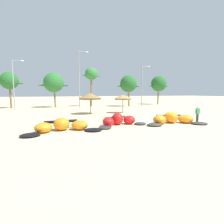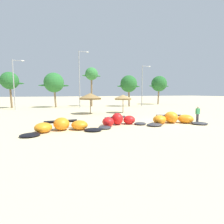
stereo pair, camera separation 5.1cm
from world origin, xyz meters
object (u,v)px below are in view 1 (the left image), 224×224
Objects in this scene: palm_leftmost at (9,81)px; person_near_kites at (197,114)px; lamppost_east_center at (143,83)px; palm_center_left at (128,84)px; palm_left_of_gap at (91,75)px; lamppost_west_center at (80,77)px; beach_umbrella_near_van at (90,96)px; beach_umbrella_middle at (123,97)px; kite_left_of_center at (173,119)px; palm_left at (54,83)px; lamppost_west at (14,82)px; kite_far_left at (62,126)px; kite_left at (119,121)px; palm_center_right at (159,84)px.

person_near_kites is at bearing -50.58° from palm_leftmost.
palm_center_left is at bearing 161.64° from lamppost_east_center.
lamppost_west_center reaches higher than palm_left_of_gap.
palm_leftmost reaches higher than beach_umbrella_near_van.
palm_center_left is at bearing 61.00° from beach_umbrella_middle.
kite_left_of_center is 0.88× the size of palm_left.
beach_umbrella_near_van is 11.10m from lamppost_west_center.
lamppost_west reaches higher than palm_leftmost.
person_near_kites is 0.19× the size of lamppost_west.
palm_leftmost is (-16.97, 14.75, 2.87)m from beach_umbrella_middle.
kite_far_left is 27.38m from lamppost_east_center.
beach_umbrella_near_van is 14.46m from palm_left_of_gap.
person_near_kites is 32.62m from palm_leftmost.
kite_left is at bearing -125.08° from lamppost_east_center.
palm_left reaches higher than beach_umbrella_middle.
kite_left_of_center is 0.91× the size of palm_center_left.
kite_left is at bearing -86.99° from beach_umbrella_near_van.
palm_leftmost is at bearing 171.06° from palm_center_left.
palm_left is at bearing 89.33° from kite_far_left.
kite_left_of_center is at bearing -75.89° from lamppost_west_center.
palm_left is 7.02m from lamppost_west.
palm_leftmost is at bearing 179.83° from palm_center_right.
palm_left is 1.04× the size of palm_center_left.
palm_left_of_gap reaches higher than palm_center_left.
beach_umbrella_middle is 0.40× the size of palm_center_left.
palm_center_right is (20.61, 23.52, 4.77)m from kite_left.
palm_left_of_gap is at bearing 71.20° from kite_far_left.
kite_left_of_center is 3.77× the size of person_near_kites.
kite_far_left is at bearing -108.80° from palm_left_of_gap.
lamppost_west is (-19.12, 21.35, 4.04)m from person_near_kites.
palm_left_of_gap is at bearing 101.50° from person_near_kites.
lamppost_east_center is at bearing -11.18° from palm_left.
lamppost_west_center is at bearing 176.55° from lamppost_east_center.
kite_far_left is 23.78m from palm_left.
palm_left reaches higher than beach_umbrella_near_van.
palm_center_right is at bearing 2.72° from palm_left_of_gap.
kite_left_of_center is at bearing -104.03° from palm_center_left.
kite_far_left is at bearing -136.59° from palm_center_right.
beach_umbrella_middle is 22.67m from palm_leftmost.
palm_left is at bearing 112.99° from kite_left_of_center.
palm_center_left is at bearing -160.82° from palm_center_right.
kite_left_of_center is at bearing -84.54° from beach_umbrella_middle.
kite_left is 9.55m from beach_umbrella_near_van.
lamppost_west is (-14.23, -2.69, -1.95)m from palm_left_of_gap.
lamppost_west_center reaches higher than beach_umbrella_middle.
person_near_kites is at bearing -52.10° from beach_umbrella_near_van.
beach_umbrella_middle is (4.75, -0.45, -0.16)m from beach_umbrella_near_van.
kite_left_of_center is 22.00m from lamppost_east_center.
beach_umbrella_middle reaches higher than kite_far_left.
lamppost_west reaches higher than beach_umbrella_near_van.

